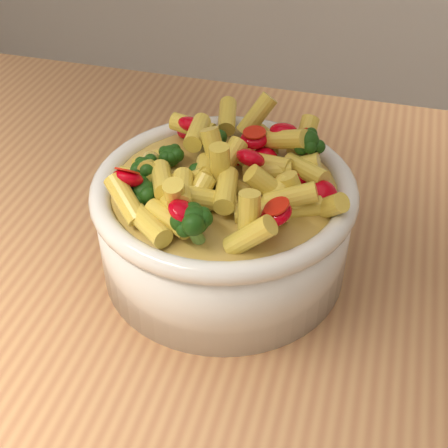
# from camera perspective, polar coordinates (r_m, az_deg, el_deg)

# --- Properties ---
(table) EXTENTS (1.20, 0.80, 0.90)m
(table) POSITION_cam_1_polar(r_m,az_deg,el_deg) (0.60, 4.77, -15.26)
(table) COLOR #B6804E
(table) RESTS_ON ground
(serving_bowl) EXTENTS (0.22, 0.22, 0.10)m
(serving_bowl) POSITION_cam_1_polar(r_m,az_deg,el_deg) (0.53, 0.00, 0.10)
(serving_bowl) COLOR white
(serving_bowl) RESTS_ON table
(pasta_salad) EXTENTS (0.17, 0.17, 0.04)m
(pasta_salad) POSITION_cam_1_polar(r_m,az_deg,el_deg) (0.50, 0.00, 5.32)
(pasta_salad) COLOR #E6CD48
(pasta_salad) RESTS_ON serving_bowl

